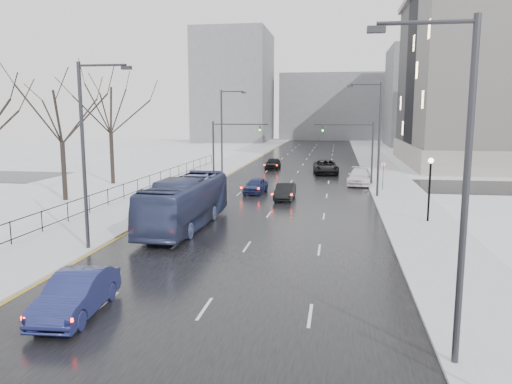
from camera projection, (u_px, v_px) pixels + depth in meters
The scene contains 26 objects.
road at pixel (299, 170), 64.76m from camera, with size 16.00×150.00×0.04m, color black.
cross_road at pixel (290, 183), 53.07m from camera, with size 130.00×10.00×0.04m, color black.
sidewalk_left at pixel (220, 168), 66.42m from camera, with size 5.00×150.00×0.16m, color silver.
sidewalk_right at pixel (382, 171), 63.08m from camera, with size 5.00×150.00×0.16m, color silver.
park_strip at pixel (152, 167), 67.94m from camera, with size 14.00×150.00×0.12m, color white.
tree_park_d at pixel (66, 201), 42.25m from camera, with size 8.75×8.75×12.50m, color black, non-canonical shape.
tree_park_e at pixel (113, 184), 52.06m from camera, with size 9.45×9.45×13.50m, color black, non-canonical shape.
iron_fence at pixel (96, 200), 37.45m from camera, with size 0.06×70.00×1.30m.
streetlight_r_near at pixel (458, 178), 13.85m from camera, with size 2.95×0.25×10.00m.
streetlight_r_mid at pixel (377, 134), 43.09m from camera, with size 2.95×0.25×10.00m.
streetlight_l_near at pixel (87, 147), 26.19m from camera, with size 2.95×0.25×10.00m.
streetlight_l_far at pixel (224, 128), 57.38m from camera, with size 2.95×0.25×10.00m.
lamppost_r_mid at pixel (430, 180), 33.31m from camera, with size 0.36×0.36×4.28m.
mast_signal_right at pixel (362, 145), 51.26m from camera, with size 6.10×0.33×6.50m.
mast_signal_left at pixel (223, 144), 53.59m from camera, with size 6.10×0.33×6.50m.
no_uturn_sign at pixel (383, 167), 47.35m from camera, with size 0.60×0.06×2.70m.
bldg_far_right at pixel (443, 97), 112.19m from camera, with size 24.00×20.00×22.00m, color slate.
bldg_far_left at pixel (234, 87), 129.42m from camera, with size 18.00×22.00×28.00m, color slate.
bldg_far_center at pixel (335, 107), 140.69m from camera, with size 30.00×18.00×18.00m, color slate.
sedan_left_near at pixel (76, 294), 18.30m from camera, with size 1.66×4.76×1.57m, color navy.
bus at pixel (186, 202), 32.31m from camera, with size 2.72×11.64×3.24m, color navy.
sedan_center_near at pixel (256, 186), 46.15m from camera, with size 1.65×4.09×1.39m, color navy.
sedan_right_near at pixel (285, 191), 42.73m from camera, with size 1.47×4.20×1.39m, color black.
sedan_right_cross at pixel (326, 167), 60.70m from camera, with size 2.80×6.06×1.68m, color black.
sedan_right_far at pixel (360, 177), 51.70m from camera, with size 2.32×5.70×1.65m, color white.
sedan_center_far at pixel (273, 164), 65.63m from camera, with size 1.78×4.43×1.51m, color black.
Camera 1 is at (4.83, -4.46, 7.40)m, focal length 35.00 mm.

